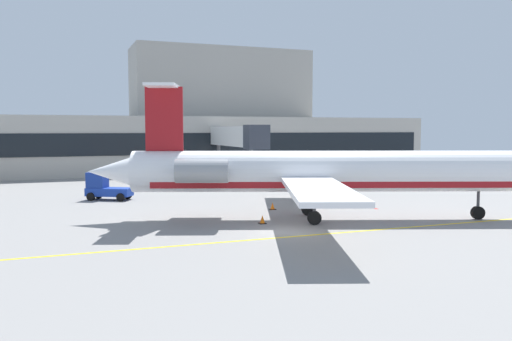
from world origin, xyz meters
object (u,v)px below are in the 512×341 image
regional_jet (322,172)px  baggage_tug (301,179)px  fuel_tank (250,167)px  pushback_tractor (105,188)px

regional_jet → baggage_tug: (6.86, 17.53, -2.28)m
fuel_tank → pushback_tractor: bearing=-145.6°
baggage_tug → fuel_tank: fuel_tank is taller
baggage_tug → fuel_tank: size_ratio=0.48×
regional_jet → pushback_tractor: bearing=129.3°
regional_jet → pushback_tractor: (-12.87, 15.70, -2.21)m
regional_jet → pushback_tractor: regional_jet is taller
regional_jet → baggage_tug: regional_jet is taller
pushback_tractor → fuel_tank: (18.02, 12.36, 0.50)m
pushback_tractor → fuel_tank: size_ratio=0.48×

